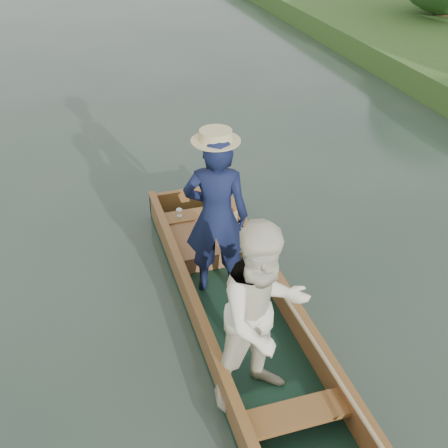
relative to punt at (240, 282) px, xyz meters
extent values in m
plane|color=#283D30|center=(0.09, 0.25, -0.77)|extent=(120.00, 120.00, 0.00)
cylinder|color=#47331E|center=(9.89, 10.51, 0.23)|extent=(0.44, 0.44, 2.00)
cube|color=black|center=(0.09, 0.25, -0.73)|extent=(1.10, 5.00, 0.08)
cube|color=brown|center=(-0.42, 0.25, -0.53)|extent=(0.08, 5.00, 0.32)
cube|color=brown|center=(0.60, 0.25, -0.53)|extent=(0.08, 5.00, 0.32)
cube|color=brown|center=(0.09, 2.71, -0.53)|extent=(1.10, 0.08, 0.32)
cube|color=brown|center=(-0.42, 0.25, -0.35)|extent=(0.10, 5.00, 0.04)
cube|color=brown|center=(0.60, 0.25, -0.35)|extent=(0.10, 5.00, 0.04)
cube|color=brown|center=(0.09, 2.15, -0.47)|extent=(0.94, 0.30, 0.05)
cube|color=brown|center=(0.09, -1.35, -0.47)|extent=(0.94, 0.30, 0.05)
imported|color=#12193B|center=(-0.01, 0.81, 0.31)|extent=(0.85, 0.70, 2.00)
cylinder|color=beige|center=(-0.01, 0.81, 1.27)|extent=(0.52, 0.52, 0.12)
imported|color=white|center=(-0.07, -0.84, 0.27)|extent=(1.07, 0.90, 1.93)
cube|color=#9A4C31|center=(0.08, 1.61, -0.58)|extent=(0.85, 0.90, 0.22)
sphere|color=tan|center=(0.39, 1.51, -0.35)|extent=(0.22, 0.22, 0.22)
sphere|color=tan|center=(0.39, 1.50, -0.18)|extent=(0.17, 0.17, 0.17)
sphere|color=tan|center=(0.33, 1.50, -0.11)|extent=(0.06, 0.06, 0.06)
sphere|color=tan|center=(0.45, 1.50, -0.11)|extent=(0.06, 0.06, 0.06)
sphere|color=tan|center=(0.39, 1.43, -0.20)|extent=(0.07, 0.07, 0.07)
sphere|color=tan|center=(0.29, 1.49, -0.32)|extent=(0.08, 0.08, 0.08)
sphere|color=tan|center=(0.49, 1.49, -0.32)|extent=(0.08, 0.08, 0.08)
sphere|color=tan|center=(0.33, 1.48, -0.44)|extent=(0.09, 0.09, 0.09)
sphere|color=tan|center=(0.44, 1.48, -0.44)|extent=(0.09, 0.09, 0.09)
cylinder|color=silver|center=(-0.15, 2.15, -0.44)|extent=(0.07, 0.07, 0.01)
cylinder|color=silver|center=(-0.15, 2.15, -0.40)|extent=(0.01, 0.01, 0.08)
ellipsoid|color=silver|center=(-0.15, 2.15, -0.35)|extent=(0.09, 0.09, 0.05)
cylinder|color=tan|center=(0.52, -0.23, -0.31)|extent=(0.04, 4.12, 0.19)
camera|label=1|loc=(-1.49, -4.29, 3.64)|focal=45.00mm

